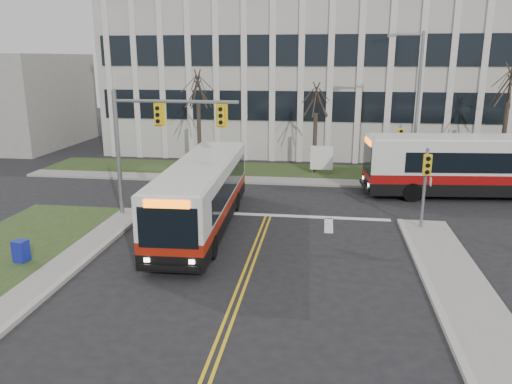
% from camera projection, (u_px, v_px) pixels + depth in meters
% --- Properties ---
extents(ground, '(120.00, 120.00, 0.00)m').
position_uv_depth(ground, '(242.00, 287.00, 17.27)').
color(ground, black).
rests_on(ground, ground).
extents(sidewalk_cross, '(44.00, 1.60, 0.14)m').
position_uv_depth(sidewalk_cross, '(361.00, 184.00, 31.12)').
color(sidewalk_cross, '#9E9B93').
rests_on(sidewalk_cross, ground).
extents(building_lawn, '(44.00, 5.00, 0.12)m').
position_uv_depth(building_lawn, '(358.00, 174.00, 33.80)').
color(building_lawn, '#2B401B').
rests_on(building_lawn, ground).
extents(office_building, '(40.00, 16.00, 12.00)m').
position_uv_depth(office_building, '(354.00, 78.00, 43.73)').
color(office_building, beige).
rests_on(office_building, ground).
extents(building_annex, '(12.00, 12.00, 8.00)m').
position_uv_depth(building_annex, '(3.00, 100.00, 44.57)').
color(building_annex, '#9E9B93').
rests_on(building_annex, ground).
extents(mast_arm_signal, '(6.11, 0.38, 6.20)m').
position_uv_depth(mast_arm_signal, '(150.00, 132.00, 23.76)').
color(mast_arm_signal, slate).
rests_on(mast_arm_signal, ground).
extents(signal_pole_near, '(0.34, 0.39, 3.80)m').
position_uv_depth(signal_pole_near, '(426.00, 177.00, 22.25)').
color(signal_pole_near, slate).
rests_on(signal_pole_near, ground).
extents(signal_pole_far, '(0.34, 0.39, 3.80)m').
position_uv_depth(signal_pole_far, '(400.00, 145.00, 30.38)').
color(signal_pole_far, slate).
rests_on(signal_pole_far, ground).
extents(streetlight, '(2.15, 0.25, 9.20)m').
position_uv_depth(streetlight, '(415.00, 100.00, 30.33)').
color(streetlight, slate).
rests_on(streetlight, ground).
extents(directory_sign, '(1.50, 0.12, 2.00)m').
position_uv_depth(directory_sign, '(322.00, 158.00, 33.36)').
color(directory_sign, slate).
rests_on(directory_sign, ground).
extents(tree_left, '(1.80, 1.80, 7.70)m').
position_uv_depth(tree_left, '(198.00, 91.00, 33.85)').
color(tree_left, '#42352B').
rests_on(tree_left, ground).
extents(tree_mid, '(1.80, 1.80, 6.82)m').
position_uv_depth(tree_mid, '(316.00, 101.00, 33.13)').
color(tree_mid, '#42352B').
rests_on(tree_mid, ground).
extents(tree_right, '(1.80, 1.80, 8.25)m').
position_uv_depth(tree_right, '(510.00, 87.00, 31.07)').
color(tree_right, '#42352B').
rests_on(tree_right, ground).
extents(bus_main, '(2.89, 11.55, 3.06)m').
position_uv_depth(bus_main, '(202.00, 196.00, 22.89)').
color(bus_main, silver).
rests_on(bus_main, ground).
extents(bus_cross, '(12.85, 3.95, 3.37)m').
position_uv_depth(bus_cross, '(480.00, 167.00, 28.13)').
color(bus_cross, silver).
rests_on(bus_cross, ground).
extents(newspaper_box_blue, '(0.58, 0.54, 0.95)m').
position_uv_depth(newspaper_box_blue, '(21.00, 252.00, 19.05)').
color(newspaper_box_blue, '#161F9A').
rests_on(newspaper_box_blue, ground).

